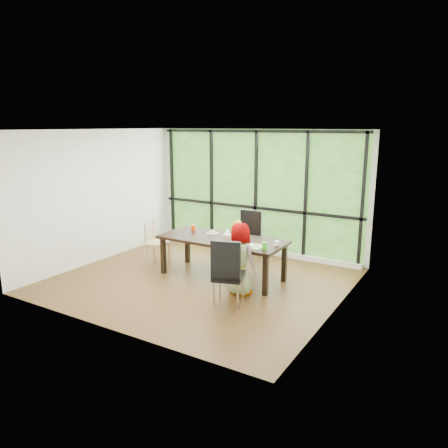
{
  "coord_description": "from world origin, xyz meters",
  "views": [
    {
      "loc": [
        4.2,
        -6.15,
        2.78
      ],
      "look_at": [
        0.35,
        0.27,
        1.05
      ],
      "focal_mm": 34.44,
      "sensor_mm": 36.0,
      "label": 1
    }
  ],
  "objects_px": {
    "chair_interior_leather": "(229,271)",
    "orange_cup": "(193,228)",
    "plate_far": "(212,233)",
    "green_cup": "(264,246)",
    "tissue_box": "(227,238)",
    "child_toddler": "(238,245)",
    "chair_window_leather": "(247,238)",
    "dining_table": "(222,258)",
    "chair_end_beech": "(158,243)",
    "white_mug": "(277,243)",
    "child_older": "(241,259)",
    "plate_near": "(246,245)"
  },
  "relations": [
    {
      "from": "dining_table",
      "to": "chair_window_leather",
      "type": "relative_size",
      "value": 2.18
    },
    {
      "from": "child_older",
      "to": "plate_far",
      "type": "height_order",
      "value": "child_older"
    },
    {
      "from": "child_older",
      "to": "white_mug",
      "type": "height_order",
      "value": "child_older"
    },
    {
      "from": "child_toddler",
      "to": "tissue_box",
      "type": "bearing_deg",
      "value": -78.5
    },
    {
      "from": "chair_interior_leather",
      "to": "green_cup",
      "type": "xyz_separation_m",
      "value": [
        0.27,
        0.73,
        0.28
      ]
    },
    {
      "from": "chair_end_beech",
      "to": "plate_far",
      "type": "bearing_deg",
      "value": -92.71
    },
    {
      "from": "dining_table",
      "to": "green_cup",
      "type": "distance_m",
      "value": 1.12
    },
    {
      "from": "chair_window_leather",
      "to": "plate_far",
      "type": "bearing_deg",
      "value": -120.16
    },
    {
      "from": "chair_window_leather",
      "to": "green_cup",
      "type": "xyz_separation_m",
      "value": [
        0.97,
        -1.23,
        0.28
      ]
    },
    {
      "from": "chair_window_leather",
      "to": "white_mug",
      "type": "distance_m",
      "value": 1.4
    },
    {
      "from": "dining_table",
      "to": "orange_cup",
      "type": "bearing_deg",
      "value": 165.97
    },
    {
      "from": "child_toddler",
      "to": "plate_far",
      "type": "relative_size",
      "value": 4.61
    },
    {
      "from": "chair_interior_leather",
      "to": "orange_cup",
      "type": "height_order",
      "value": "chair_interior_leather"
    },
    {
      "from": "child_older",
      "to": "green_cup",
      "type": "bearing_deg",
      "value": -126.6
    },
    {
      "from": "green_cup",
      "to": "white_mug",
      "type": "distance_m",
      "value": 0.35
    },
    {
      "from": "chair_interior_leather",
      "to": "child_older",
      "type": "relative_size",
      "value": 0.88
    },
    {
      "from": "dining_table",
      "to": "orange_cup",
      "type": "height_order",
      "value": "orange_cup"
    },
    {
      "from": "dining_table",
      "to": "chair_end_beech",
      "type": "relative_size",
      "value": 2.61
    },
    {
      "from": "child_toddler",
      "to": "orange_cup",
      "type": "bearing_deg",
      "value": -157.0
    },
    {
      "from": "child_toddler",
      "to": "dining_table",
      "type": "bearing_deg",
      "value": -93.62
    },
    {
      "from": "chair_interior_leather",
      "to": "plate_far",
      "type": "xyz_separation_m",
      "value": [
        -1.06,
        1.19,
        0.22
      ]
    },
    {
      "from": "chair_interior_leather",
      "to": "child_toddler",
      "type": "bearing_deg",
      "value": -82.56
    },
    {
      "from": "child_toddler",
      "to": "plate_near",
      "type": "xyz_separation_m",
      "value": [
        0.61,
        -0.81,
        0.27
      ]
    },
    {
      "from": "plate_near",
      "to": "chair_end_beech",
      "type": "bearing_deg",
      "value": 175.0
    },
    {
      "from": "dining_table",
      "to": "chair_interior_leather",
      "type": "height_order",
      "value": "chair_interior_leather"
    },
    {
      "from": "green_cup",
      "to": "white_mug",
      "type": "xyz_separation_m",
      "value": [
        0.08,
        0.34,
        -0.02
      ]
    },
    {
      "from": "chair_interior_leather",
      "to": "child_older",
      "type": "height_order",
      "value": "child_older"
    },
    {
      "from": "chair_end_beech",
      "to": "plate_near",
      "type": "distance_m",
      "value": 2.16
    },
    {
      "from": "plate_far",
      "to": "chair_window_leather",
      "type": "bearing_deg",
      "value": 65.31
    },
    {
      "from": "white_mug",
      "to": "dining_table",
      "type": "bearing_deg",
      "value": -176.28
    },
    {
      "from": "chair_interior_leather",
      "to": "plate_near",
      "type": "distance_m",
      "value": 0.82
    },
    {
      "from": "child_toddler",
      "to": "orange_cup",
      "type": "relative_size",
      "value": 8.2
    },
    {
      "from": "green_cup",
      "to": "chair_interior_leather",
      "type": "bearing_deg",
      "value": -110.21
    },
    {
      "from": "orange_cup",
      "to": "tissue_box",
      "type": "xyz_separation_m",
      "value": [
        0.99,
        -0.34,
        0.01
      ]
    },
    {
      "from": "plate_far",
      "to": "white_mug",
      "type": "xyz_separation_m",
      "value": [
        1.4,
        -0.12,
        0.04
      ]
    },
    {
      "from": "child_older",
      "to": "child_toddler",
      "type": "bearing_deg",
      "value": -48.88
    },
    {
      "from": "child_older",
      "to": "chair_interior_leather",
      "type": "bearing_deg",
      "value": 103.31
    },
    {
      "from": "dining_table",
      "to": "chair_window_leather",
      "type": "distance_m",
      "value": 0.98
    },
    {
      "from": "child_older",
      "to": "green_cup",
      "type": "distance_m",
      "value": 0.46
    },
    {
      "from": "dining_table",
      "to": "white_mug",
      "type": "distance_m",
      "value": 1.15
    },
    {
      "from": "plate_far",
      "to": "child_toddler",
      "type": "bearing_deg",
      "value": 49.88
    },
    {
      "from": "chair_interior_leather",
      "to": "white_mug",
      "type": "xyz_separation_m",
      "value": [
        0.34,
        1.07,
        0.25
      ]
    },
    {
      "from": "orange_cup",
      "to": "dining_table",
      "type": "bearing_deg",
      "value": -14.03
    },
    {
      "from": "chair_interior_leather",
      "to": "chair_window_leather",
      "type": "bearing_deg",
      "value": -87.26
    },
    {
      "from": "plate_far",
      "to": "orange_cup",
      "type": "xyz_separation_m",
      "value": [
        -0.45,
        0.0,
        0.05
      ]
    },
    {
      "from": "dining_table",
      "to": "chair_interior_leather",
      "type": "relative_size",
      "value": 2.18
    },
    {
      "from": "chair_interior_leather",
      "to": "plate_far",
      "type": "bearing_deg",
      "value": -65.35
    },
    {
      "from": "child_older",
      "to": "plate_far",
      "type": "relative_size",
      "value": 5.8
    },
    {
      "from": "chair_interior_leather",
      "to": "orange_cup",
      "type": "bearing_deg",
      "value": -55.37
    },
    {
      "from": "chair_interior_leather",
      "to": "orange_cup",
      "type": "distance_m",
      "value": 1.94
    }
  ]
}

